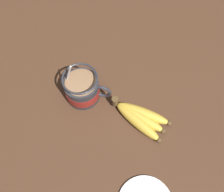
# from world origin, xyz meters

# --- Properties ---
(table) EXTENTS (1.04, 1.04, 0.03)m
(table) POSITION_xyz_m (0.00, 0.00, 0.01)
(table) COLOR #422819
(table) RESTS_ON ground
(coffee_mug) EXTENTS (0.15, 0.10, 0.15)m
(coffee_mug) POSITION_xyz_m (-0.05, 0.01, 0.07)
(coffee_mug) COLOR #28282D
(coffee_mug) RESTS_ON table
(banana_bunch) EXTENTS (0.18, 0.11, 0.04)m
(banana_bunch) POSITION_xyz_m (0.13, -0.04, 0.04)
(banana_bunch) COLOR #4C381E
(banana_bunch) RESTS_ON table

